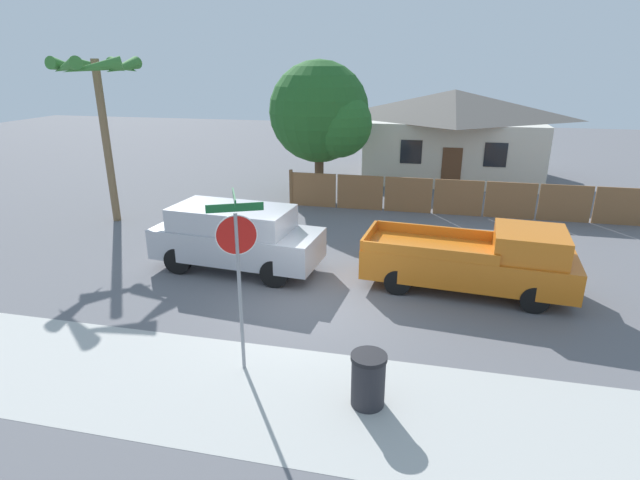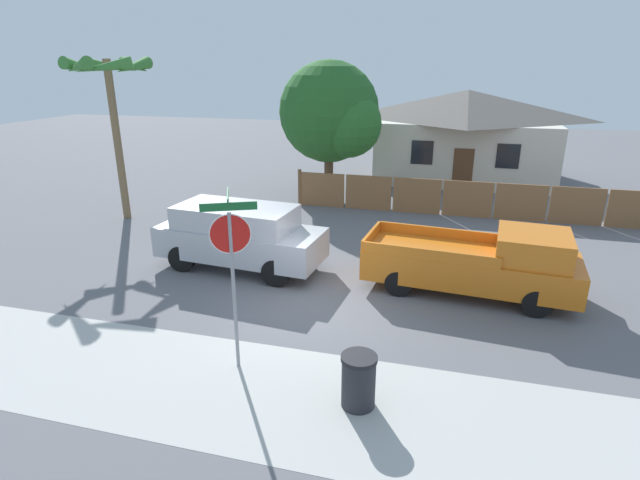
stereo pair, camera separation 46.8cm
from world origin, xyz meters
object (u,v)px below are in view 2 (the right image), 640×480
oak_tree (333,115)px  stop_sign (231,251)px  trash_bin (359,381)px  red_suv (239,235)px  house (465,133)px  orange_pickup (480,263)px  palm_tree (109,81)px

oak_tree → stop_sign: bearing=-84.4°
trash_bin → red_suv: bearing=130.4°
house → oak_tree: bearing=-134.8°
trash_bin → house: bearing=84.9°
orange_pickup → trash_bin: 5.71m
stop_sign → trash_bin: size_ratio=3.57×
oak_tree → palm_tree: size_ratio=0.99×
red_suv → stop_sign: (1.99, -4.73, 1.43)m
orange_pickup → trash_bin: size_ratio=5.51×
orange_pickup → trash_bin: orange_pickup is taller
red_suv → trash_bin: bearing=-44.3°
house → stop_sign: 19.61m
oak_tree → red_suv: (-0.66, -8.76, -2.59)m
oak_tree → red_suv: size_ratio=1.18×
palm_tree → red_suv: (6.28, -3.48, -4.08)m
stop_sign → red_suv: bearing=88.1°
stop_sign → house: bearing=52.6°
palm_tree → red_suv: size_ratio=1.20×
oak_tree → palm_tree: 8.85m
orange_pickup → stop_sign: bearing=-129.6°
oak_tree → orange_pickup: oak_tree is taller
oak_tree → trash_bin: 14.91m
house → trash_bin: bearing=-95.1°
palm_tree → stop_sign: bearing=-44.8°
house → stop_sign: house is taller
stop_sign → oak_tree: bearing=70.9°
palm_tree → red_suv: palm_tree is taller
house → red_suv: bearing=-113.5°
red_suv → trash_bin: 6.98m
oak_tree → stop_sign: size_ratio=1.65×
orange_pickup → oak_tree: bearing=129.7°
palm_tree → orange_pickup: (12.95, -3.51, -4.24)m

